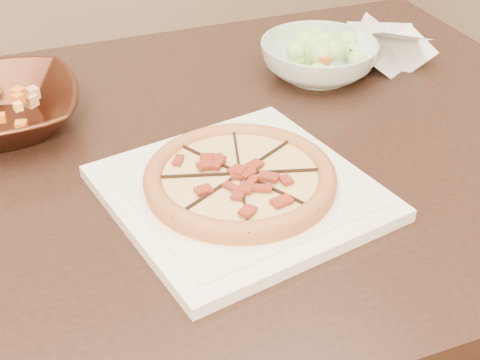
{
  "coord_description": "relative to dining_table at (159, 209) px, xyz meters",
  "views": [
    {
      "loc": [
        -0.29,
        -0.79,
        1.29
      ],
      "look_at": [
        0.03,
        -0.12,
        0.78
      ],
      "focal_mm": 50.0,
      "sensor_mm": 36.0,
      "label": 1
    }
  ],
  "objects": [
    {
      "name": "cling_film",
      "position": [
        0.51,
        0.13,
        0.12
      ],
      "size": [
        0.18,
        0.16,
        0.05
      ],
      "primitive_type": null,
      "rotation": [
        0.0,
        0.0,
        0.4
      ],
      "color": "silver",
      "rests_on": "dining_table"
    },
    {
      "name": "pizza",
      "position": [
        0.07,
        -0.15,
        0.13
      ],
      "size": [
        0.26,
        0.26,
        0.03
      ],
      "color": "#AC6940",
      "rests_on": "plate"
    },
    {
      "name": "dining_table",
      "position": [
        0.0,
        0.0,
        0.0
      ],
      "size": [
        1.53,
        1.05,
        0.75
      ],
      "color": "black",
      "rests_on": "floor"
    },
    {
      "name": "salad_bowl",
      "position": [
        0.37,
        0.14,
        0.13
      ],
      "size": [
        0.24,
        0.24,
        0.07
      ],
      "primitive_type": "imported",
      "rotation": [
        0.0,
        0.0,
        -0.13
      ],
      "color": "silver",
      "rests_on": "dining_table"
    },
    {
      "name": "plate",
      "position": [
        0.07,
        -0.15,
        0.11
      ],
      "size": [
        0.37,
        0.37,
        0.02
      ],
      "color": "white",
      "rests_on": "dining_table"
    },
    {
      "name": "salad",
      "position": [
        0.37,
        0.14,
        0.18
      ],
      "size": [
        0.11,
        0.11,
        0.04
      ],
      "color": "#B6E67C",
      "rests_on": "salad_bowl"
    }
  ]
}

